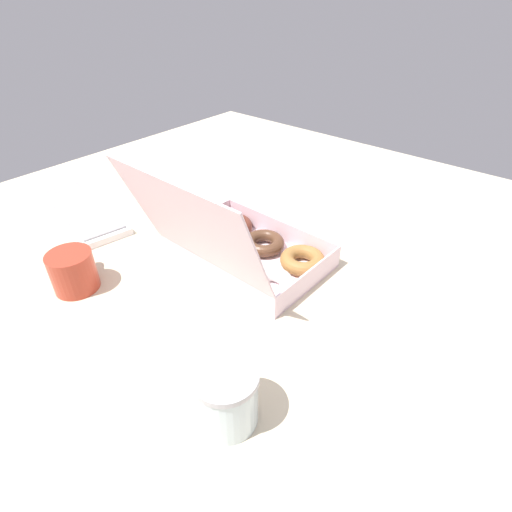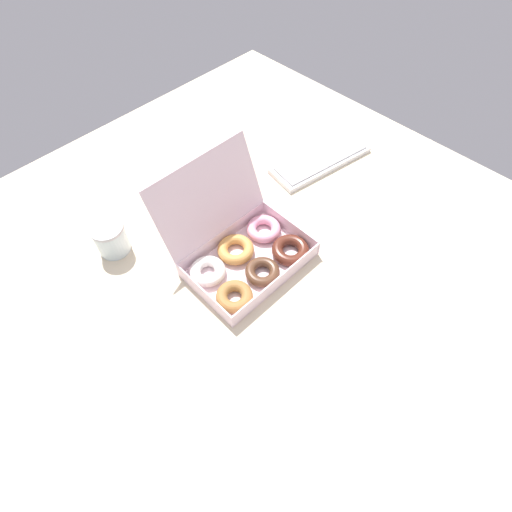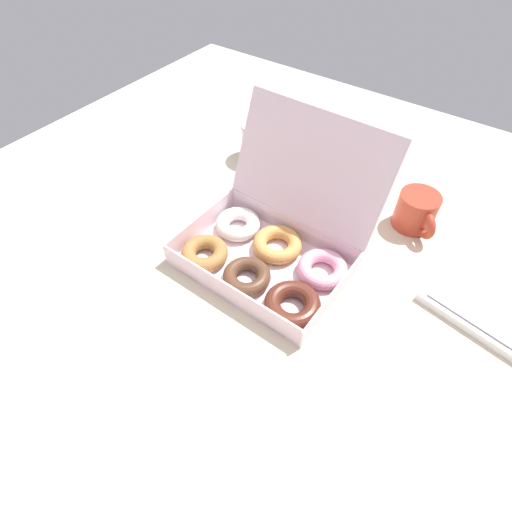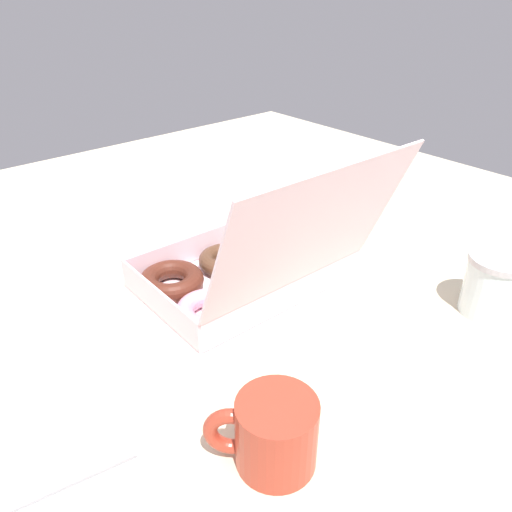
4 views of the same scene
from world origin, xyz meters
The scene contains 4 objects.
ground_plane centered at (0.00, 0.00, -1.00)cm, with size 180.00×180.00×2.00cm, color beige.
donut_box centered at (-0.42, 2.32, 3.47)cm, with size 37.26×34.05×27.85cm.
coffee_mug centered at (21.11, 32.21, 4.52)cm, with size 11.28×11.04×8.81cm.
glass_jar centered at (-25.69, 34.22, 5.26)cm, with size 9.95×9.95×10.43cm.
Camera 4 is at (47.68, 60.14, 49.39)cm, focal length 35.00 mm.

